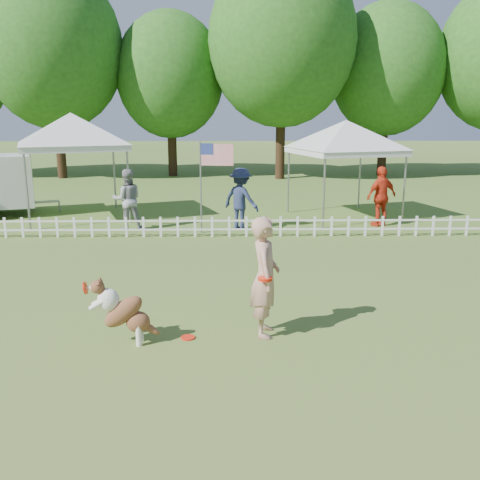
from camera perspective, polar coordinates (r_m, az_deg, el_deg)
The scene contains 15 objects.
ground at distance 8.99m, azimuth -2.84°, elevation -9.85°, with size 120.00×120.00×0.00m, color #335E1D.
picket_fence at distance 15.60m, azimuth -2.08°, elevation 1.42°, with size 22.00×0.08×0.60m, color silver, non-canonical shape.
handler at distance 8.60m, azimuth 2.68°, elevation -3.96°, with size 0.72×0.47×1.96m, color tan.
dog at distance 8.59m, azimuth -12.22°, elevation -7.48°, with size 1.03×0.34×1.06m, color brown, non-canonical shape.
frisbee_on_turf at distance 8.82m, azimuth -5.58°, elevation -10.31°, with size 0.23×0.23×0.02m, color red.
canopy_tent_left at distance 19.11m, azimuth -17.26°, elevation 7.41°, with size 3.35×3.35×3.46m, color silver, non-canonical shape.
canopy_tent_right at distance 18.65m, azimuth 11.04°, elevation 7.26°, with size 3.12×3.12×3.23m, color silver, non-canonical shape.
flag_pole at distance 15.98m, azimuth -4.20°, elevation 5.57°, with size 1.05×0.11×2.73m, color gray, non-canonical shape.
spectator_a at distance 16.87m, azimuth -11.92°, elevation 4.25°, with size 0.91×0.71×1.87m, color gray.
spectator_b at distance 16.54m, azimuth 0.09°, elevation 4.42°, with size 1.23×0.71×1.90m, color #242C4C.
spectator_c at distance 17.58m, azimuth 14.84°, elevation 4.52°, with size 1.12×0.47×1.91m, color red.
tree_left at distance 31.26m, azimuth -19.22°, elevation 17.26°, with size 7.40×7.40×12.00m, color #245217, non-canonical shape.
tree_center_left at distance 30.95m, azimuth -7.42°, elevation 15.87°, with size 6.00×6.00×9.80m, color #245217, non-canonical shape.
tree_center_right at distance 29.50m, azimuth 4.48°, elevation 18.79°, with size 7.60×7.60×12.60m, color #245217, non-canonical shape.
tree_right at distance 32.00m, azimuth 15.37°, elevation 15.98°, with size 6.20×6.20×10.40m, color #245217, non-canonical shape.
Camera 1 is at (0.29, -8.25, 3.56)m, focal length 40.00 mm.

